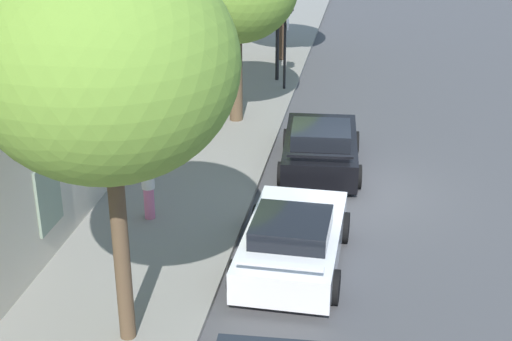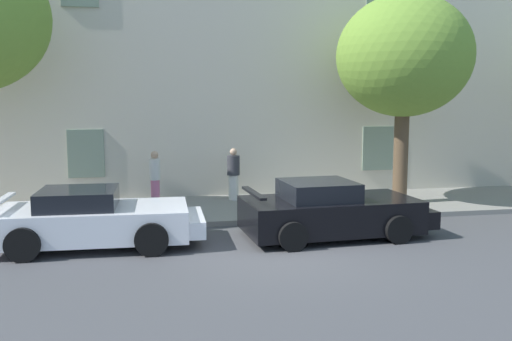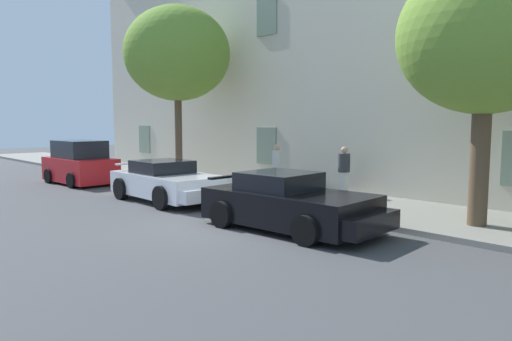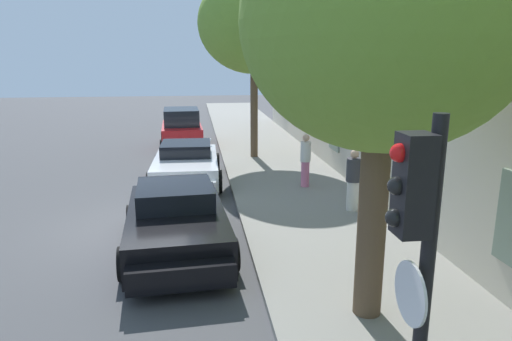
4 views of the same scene
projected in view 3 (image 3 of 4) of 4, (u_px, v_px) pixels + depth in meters
ground_plane at (220, 226)px, 11.73m from camera, size 80.00×80.00×0.00m
sidewalk at (332, 202)px, 14.83m from camera, size 60.00×3.86×0.14m
building_facade at (407, 34)px, 17.18m from camera, size 36.16×5.20×11.47m
sportscar_red_lead at (170, 183)px, 15.37m from camera, size 4.58×2.34×1.31m
sportscar_yellow_flank at (294, 205)px, 11.34m from camera, size 4.59×2.47×1.36m
hatchback_parked at (80, 164)px, 19.72m from camera, size 3.64×2.05×1.80m
tree_midblock at (177, 54)px, 19.18m from camera, size 4.29×4.29×7.09m
tree_far_end at (486, 37)px, 10.80m from camera, size 4.00×4.00×6.21m
pedestrian_admiring at (344, 171)px, 15.69m from camera, size 0.45×0.45×1.62m
pedestrian_strolling at (277, 166)px, 16.95m from camera, size 0.42×0.42×1.65m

